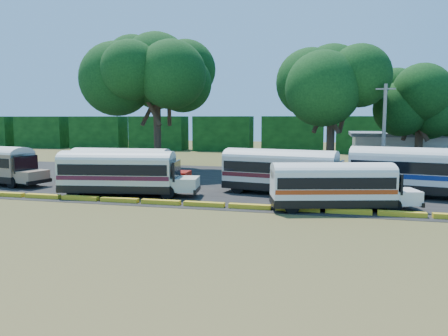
% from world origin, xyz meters
% --- Properties ---
extents(ground, '(160.00, 160.00, 0.00)m').
position_xyz_m(ground, '(0.00, 0.00, 0.00)').
color(ground, '#3C4818').
rests_on(ground, ground).
extents(asphalt_strip, '(64.00, 24.00, 0.02)m').
position_xyz_m(asphalt_strip, '(1.00, 12.00, 0.01)').
color(asphalt_strip, black).
rests_on(asphalt_strip, ground).
extents(curb, '(53.70, 0.45, 0.30)m').
position_xyz_m(curb, '(-0.00, 1.00, 0.15)').
color(curb, gold).
rests_on(curb, ground).
extents(terminal_building, '(19.00, 9.00, 4.00)m').
position_xyz_m(terminal_building, '(18.00, 30.00, 2.03)').
color(terminal_building, silver).
rests_on(terminal_building, ground).
extents(treeline_backdrop, '(130.00, 4.00, 6.00)m').
position_xyz_m(treeline_backdrop, '(0.00, 48.00, 3.00)').
color(treeline_backdrop, black).
rests_on(treeline_backdrop, ground).
extents(bus_red, '(9.99, 3.11, 3.24)m').
position_xyz_m(bus_red, '(-10.28, 7.14, 1.86)').
color(bus_red, black).
rests_on(bus_red, ground).
extents(bus_cream_west, '(10.40, 4.06, 3.33)m').
position_xyz_m(bus_cream_west, '(-8.55, 3.25, 1.88)').
color(bus_cream_west, black).
rests_on(bus_cream_west, ground).
extents(bus_cream_east, '(10.60, 4.30, 3.39)m').
position_xyz_m(bus_cream_east, '(2.90, 6.83, 1.92)').
color(bus_cream_east, black).
rests_on(bus_cream_east, ground).
extents(bus_white_red, '(9.35, 4.54, 2.99)m').
position_xyz_m(bus_white_red, '(6.69, 1.86, 1.69)').
color(bus_white_red, black).
rests_on(bus_white_red, ground).
extents(bus_white_blue, '(11.26, 4.75, 3.60)m').
position_xyz_m(bus_white_blue, '(12.51, 8.09, 2.04)').
color(bus_white_blue, black).
rests_on(bus_white_blue, ground).
extents(tree_west, '(10.55, 10.55, 14.79)m').
position_xyz_m(tree_west, '(-11.99, 18.58, 10.86)').
color(tree_west, '#3B261D').
rests_on(tree_west, ground).
extents(tree_center, '(8.96, 8.96, 12.87)m').
position_xyz_m(tree_center, '(6.26, 18.82, 9.52)').
color(tree_center, '#3B261D').
rests_on(tree_center, ground).
extents(tree_east, '(7.71, 7.71, 10.56)m').
position_xyz_m(tree_east, '(15.22, 23.44, 7.66)').
color(tree_east, '#3B261D').
rests_on(tree_east, ground).
extents(utility_pole, '(1.60, 0.30, 8.59)m').
position_xyz_m(utility_pole, '(10.71, 13.93, 4.41)').
color(utility_pole, gray).
rests_on(utility_pole, ground).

